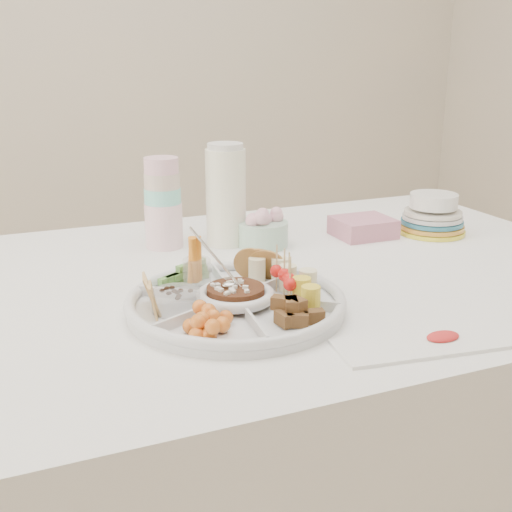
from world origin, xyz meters
name	(u,v)px	position (x,y,z in m)	size (l,w,h in m)	color
wall_back	(95,15)	(0.00, 2.00, 1.35)	(4.00, 0.02, 2.70)	beige
dining_table	(270,430)	(0.00, 0.00, 0.38)	(1.52, 1.02, 0.76)	white
party_tray	(236,299)	(-0.14, -0.17, 0.78)	(0.38, 0.38, 0.04)	silver
bean_dip	(236,295)	(-0.14, -0.17, 0.79)	(0.10, 0.10, 0.04)	#4A2411
tortillas	(253,265)	(-0.07, -0.06, 0.80)	(0.09, 0.09, 0.05)	#9F6D39
carrot_cucumber	(186,261)	(-0.20, -0.05, 0.82)	(0.10, 0.10, 0.09)	orange
pita_raisins	(161,296)	(-0.27, -0.16, 0.80)	(0.11, 0.11, 0.06)	#EBB882
cherries	(214,321)	(-0.22, -0.28, 0.79)	(0.11, 0.11, 0.04)	orange
granola_chunks	(293,312)	(-0.09, -0.29, 0.79)	(0.09, 0.09, 0.04)	brown
banana_tomato	(305,272)	(-0.02, -0.18, 0.82)	(0.11, 0.11, 0.09)	#D0C468
cup_stack	(163,197)	(-0.16, 0.26, 0.88)	(0.09, 0.09, 0.24)	silver
thermos	(226,194)	(-0.02, 0.23, 0.88)	(0.09, 0.09, 0.24)	white
flower_bowl	(263,228)	(0.05, 0.18, 0.80)	(0.12, 0.12, 0.09)	silver
napkin_stack	(363,227)	(0.32, 0.16, 0.78)	(0.14, 0.12, 0.05)	#C97C94
plate_stack	(433,213)	(0.49, 0.12, 0.81)	(0.17, 0.17, 0.11)	gold
placemat	(427,343)	(0.08, -0.41, 0.76)	(0.29, 0.10, 0.01)	white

